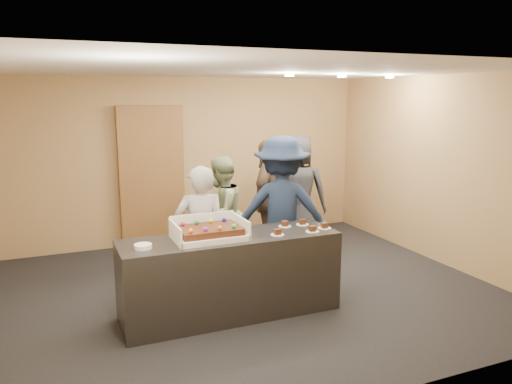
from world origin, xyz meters
The scene contains 17 objects.
room centered at (0.00, 0.00, 1.35)m, with size 6.04×6.00×2.70m.
serving_counter centered at (-0.43, -0.56, 0.45)m, with size 2.40×0.70×0.90m, color black.
storage_cabinet centered at (-0.68, 2.41, 1.13)m, with size 1.03×0.15×2.26m, color brown.
cake_box centered at (-0.66, -0.53, 0.95)m, with size 0.76×0.52×0.22m.
sheet_cake centered at (-0.66, -0.56, 1.00)m, with size 0.65×0.45×0.12m.
plate_stack centered at (-1.38, -0.63, 0.92)m, with size 0.18×0.18×0.04m, color white.
slice_a centered at (0.07, -0.71, 0.92)m, with size 0.15×0.15×0.07m.
slice_b centered at (0.30, -0.42, 0.92)m, with size 0.15×0.15×0.07m.
slice_c centered at (0.49, -0.74, 0.92)m, with size 0.15×0.15×0.07m.
slice_d centered at (0.53, -0.43, 0.92)m, with size 0.15×0.15×0.07m.
slice_e centered at (0.69, -0.67, 0.92)m, with size 0.15×0.15×0.07m.
person_server_grey centered at (-0.63, -0.11, 0.82)m, with size 0.60×0.39×1.63m, color #999A9E.
person_sage_man centered at (-0.03, 0.91, 0.79)m, with size 0.77×0.60×1.59m, color gray.
person_navy_man centered at (0.53, 0.14, 0.96)m, with size 1.24×0.71×1.91m, color #192540.
person_brown_extra centered at (0.81, 1.17, 0.89)m, with size 1.04×0.43×1.78m, color brown.
person_dark_suit centered at (1.37, 1.30, 0.91)m, with size 0.89×0.58×1.82m, color #242529.
ceiling_spotlights centered at (1.60, 0.50, 2.67)m, with size 1.72×0.12×0.03m.
Camera 1 is at (-2.20, -5.49, 2.40)m, focal length 35.00 mm.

